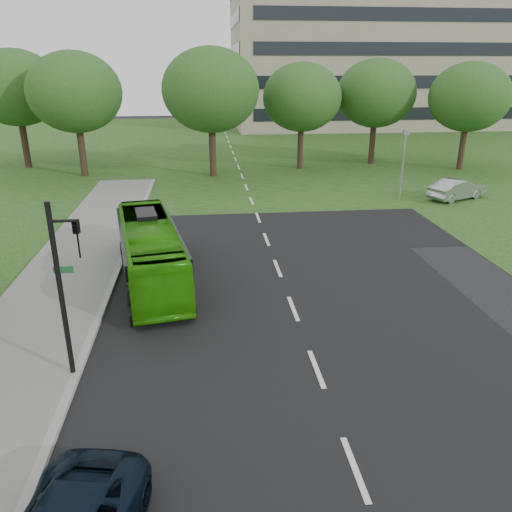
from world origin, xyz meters
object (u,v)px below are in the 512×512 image
at_px(tree_park_f, 16,88).
at_px(camera_pole, 404,155).
at_px(tree_park_c, 302,97).
at_px(traffic_light, 65,279).
at_px(office_building, 372,36).
at_px(tree_park_b, 211,90).
at_px(tree_park_d, 376,93).
at_px(tree_park_e, 469,97).
at_px(sedan, 457,189).
at_px(bus, 150,251).
at_px(tree_park_a, 75,92).

height_order(tree_park_f, camera_pole, tree_park_f).
relative_size(tree_park_c, traffic_light, 1.67).
bearing_deg(tree_park_c, office_building, 63.35).
relative_size(tree_park_c, tree_park_f, 0.89).
height_order(tree_park_c, traffic_light, tree_park_c).
bearing_deg(tree_park_c, tree_park_b, -162.36).
height_order(tree_park_d, tree_park_e, tree_park_d).
bearing_deg(traffic_light, sedan, 51.13).
xyz_separation_m(tree_park_e, sedan, (-5.34, -10.02, -5.36)).
height_order(tree_park_d, traffic_light, tree_park_d).
bearing_deg(tree_park_d, tree_park_c, -168.22).
relative_size(office_building, traffic_light, 7.58).
relative_size(sedan, traffic_light, 0.80).
height_order(tree_park_e, camera_pole, tree_park_e).
xyz_separation_m(tree_park_c, bus, (-10.87, -23.49, -4.73)).
bearing_deg(tree_park_e, tree_park_b, -178.50).
bearing_deg(tree_park_b, tree_park_e, 1.50).
distance_m(office_building, tree_park_b, 43.41).
distance_m(tree_park_a, traffic_light, 29.98).
bearing_deg(office_building, tree_park_b, -124.39).
relative_size(bus, traffic_light, 1.74).
distance_m(bus, traffic_light, 7.38).
xyz_separation_m(tree_park_a, sedan, (26.81, -10.61, -5.87)).
height_order(tree_park_d, sedan, tree_park_d).
height_order(bus, sedan, bus).
distance_m(bus, camera_pole, 19.57).
bearing_deg(bus, office_building, 53.52).
distance_m(tree_park_b, tree_park_c, 8.12).
distance_m(office_building, tree_park_e, 35.63).
relative_size(tree_park_b, tree_park_c, 1.13).
distance_m(tree_park_d, traffic_light, 37.47).
distance_m(office_building, camera_pole, 47.26).
xyz_separation_m(tree_park_d, bus, (-17.82, -24.94, -4.94)).
bearing_deg(tree_park_e, tree_park_c, 172.26).
bearing_deg(office_building, tree_park_e, -94.43).
distance_m(tree_park_a, tree_park_d, 25.37).
bearing_deg(tree_park_b, sedan, -30.18).
distance_m(tree_park_e, bus, 33.20).
bearing_deg(tree_park_c, tree_park_f, 173.06).
relative_size(traffic_light, camera_pole, 1.14).
relative_size(tree_park_b, tree_park_f, 1.01).
bearing_deg(tree_park_a, sedan, -21.60).
relative_size(tree_park_f, bus, 1.08).
bearing_deg(tree_park_f, tree_park_d, -2.73).
bearing_deg(tree_park_c, camera_pole, -68.35).
distance_m(tree_park_a, tree_park_c, 18.32).
relative_size(tree_park_d, tree_park_e, 1.03).
bearing_deg(office_building, bus, -115.90).
bearing_deg(tree_park_c, bus, -114.82).
xyz_separation_m(office_building, tree_park_c, (-16.59, -33.06, -6.49)).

